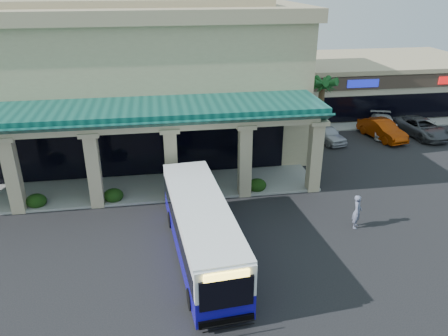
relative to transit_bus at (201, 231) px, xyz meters
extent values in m
plane|color=black|center=(1.89, 1.00, -1.49)|extent=(110.00, 110.00, 0.00)
imported|color=slate|center=(8.71, 1.42, -0.52)|extent=(0.76, 0.85, 1.94)
imported|color=#B3B4BD|center=(12.16, 14.67, -0.80)|extent=(2.55, 4.35, 1.39)
imported|color=#912E03|center=(17.05, 14.61, -0.70)|extent=(2.65, 5.08, 1.59)
imported|color=silver|center=(17.79, 15.73, -0.76)|extent=(3.56, 5.45, 1.47)
imported|color=#424449|center=(20.70, 14.71, -0.73)|extent=(3.27, 5.80, 1.53)
camera|label=1|loc=(-1.75, -17.99, 11.29)|focal=35.00mm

